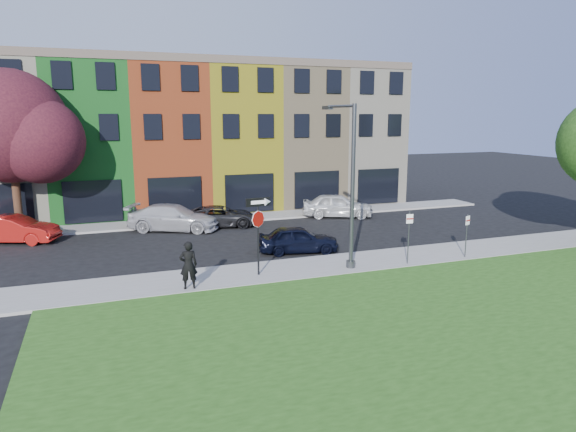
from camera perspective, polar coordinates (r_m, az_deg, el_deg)
name	(u,v)px	position (r m, az deg, el deg)	size (l,w,h in m)	color
ground	(363,287)	(20.78, 8.30, -7.83)	(120.00, 120.00, 0.00)	black
sidewalk_near	(370,261)	(24.19, 9.09, -4.97)	(40.00, 3.00, 0.12)	gray
sidewalk_far	(210,220)	(33.52, -8.65, -0.44)	(40.00, 2.40, 0.12)	gray
rowhouse_block	(198,139)	(39.06, -10.01, 8.44)	(30.00, 10.12, 10.00)	beige
stop_sign	(258,221)	(21.16, -3.34, -0.55)	(1.05, 0.15, 3.27)	black
man	(188,265)	(20.14, -11.00, -5.37)	(0.71, 0.49, 1.88)	black
sedan_near	(298,239)	(25.43, 1.13, -2.60)	(4.20, 2.39, 1.35)	black
parked_car_red	(14,229)	(30.98, -28.15, -1.32)	(4.73, 3.04, 1.47)	maroon
parked_car_silver	(173,218)	(31.01, -12.61, -0.18)	(5.75, 4.20, 1.55)	#A5A5A9
parked_car_dark	(221,216)	(31.63, -7.48, -0.02)	(4.97, 3.08, 1.28)	black
parked_car_white	(338,205)	(34.39, 5.52, 1.18)	(5.04, 3.56, 1.59)	silver
street_lamp	(349,186)	(22.33, 6.85, 3.28)	(0.64, 2.57, 7.07)	#424547
parking_sign_a	(409,232)	(23.56, 13.29, -1.69)	(0.32, 0.10, 2.41)	#424547
parking_sign_b	(467,230)	(25.47, 19.25, -1.50)	(0.31, 0.15, 2.06)	#424547
tree_purple	(13,129)	(32.70, -28.28, 8.50)	(7.53, 6.59, 9.13)	black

